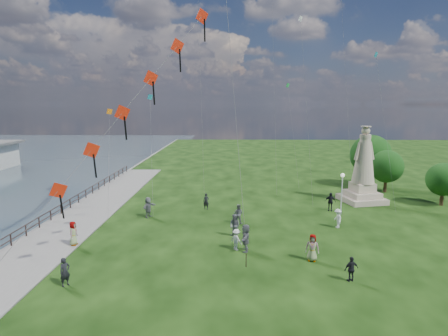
{
  "coord_description": "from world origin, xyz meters",
  "views": [
    {
      "loc": [
        -0.44,
        -19.3,
        10.15
      ],
      "look_at": [
        -1.0,
        8.0,
        5.5
      ],
      "focal_mm": 30.0,
      "sensor_mm": 36.0,
      "label": 1
    }
  ],
  "objects_px": {
    "person_0": "(65,272)",
    "person_1": "(235,226)",
    "lamppost": "(342,185)",
    "person_2": "(236,240)",
    "person_4": "(312,248)",
    "person_7": "(238,214)",
    "person_3": "(351,269)",
    "person_11": "(246,238)",
    "person_5": "(148,207)",
    "statue": "(363,174)",
    "person_9": "(330,202)",
    "person_8": "(338,218)",
    "person_6": "(206,201)",
    "person_10": "(73,235)"
  },
  "relations": [
    {
      "from": "person_2",
      "to": "statue",
      "type": "bearing_deg",
      "value": -89.07
    },
    {
      "from": "person_0",
      "to": "person_1",
      "type": "distance_m",
      "value": 12.62
    },
    {
      "from": "lamppost",
      "to": "person_2",
      "type": "distance_m",
      "value": 13.45
    },
    {
      "from": "person_4",
      "to": "person_8",
      "type": "xyz_separation_m",
      "value": [
        3.53,
        6.76,
        -0.1
      ]
    },
    {
      "from": "person_1",
      "to": "person_7",
      "type": "distance_m",
      "value": 3.36
    },
    {
      "from": "person_0",
      "to": "person_8",
      "type": "xyz_separation_m",
      "value": [
        18.22,
        10.51,
        -0.02
      ]
    },
    {
      "from": "statue",
      "to": "person_11",
      "type": "distance_m",
      "value": 18.86
    },
    {
      "from": "person_1",
      "to": "person_7",
      "type": "height_order",
      "value": "person_1"
    },
    {
      "from": "lamppost",
      "to": "person_4",
      "type": "relative_size",
      "value": 2.16
    },
    {
      "from": "lamppost",
      "to": "person_5",
      "type": "xyz_separation_m",
      "value": [
        -17.78,
        -1.3,
        -1.87
      ]
    },
    {
      "from": "person_6",
      "to": "person_4",
      "type": "bearing_deg",
      "value": -48.19
    },
    {
      "from": "person_7",
      "to": "person_11",
      "type": "height_order",
      "value": "person_11"
    },
    {
      "from": "person_3",
      "to": "person_11",
      "type": "xyz_separation_m",
      "value": [
        -5.96,
        4.45,
        0.22
      ]
    },
    {
      "from": "person_8",
      "to": "person_3",
      "type": "bearing_deg",
      "value": -19.5
    },
    {
      "from": "person_4",
      "to": "person_11",
      "type": "xyz_separation_m",
      "value": [
        -4.31,
        1.57,
        0.07
      ]
    },
    {
      "from": "person_5",
      "to": "person_7",
      "type": "distance_m",
      "value": 8.29
    },
    {
      "from": "statue",
      "to": "person_11",
      "type": "height_order",
      "value": "statue"
    },
    {
      "from": "person_0",
      "to": "person_1",
      "type": "relative_size",
      "value": 0.92
    },
    {
      "from": "person_2",
      "to": "person_8",
      "type": "bearing_deg",
      "value": -103.87
    },
    {
      "from": "person_5",
      "to": "person_2",
      "type": "bearing_deg",
      "value": -110.47
    },
    {
      "from": "person_1",
      "to": "person_7",
      "type": "xyz_separation_m",
      "value": [
        0.32,
        3.35,
        -0.05
      ]
    },
    {
      "from": "statue",
      "to": "person_0",
      "type": "relative_size",
      "value": 4.82
    },
    {
      "from": "person_5",
      "to": "person_6",
      "type": "bearing_deg",
      "value": -38.08
    },
    {
      "from": "person_4",
      "to": "person_2",
      "type": "bearing_deg",
      "value": 174.47
    },
    {
      "from": "person_4",
      "to": "person_11",
      "type": "bearing_deg",
      "value": 173.89
    },
    {
      "from": "person_0",
      "to": "person_9",
      "type": "xyz_separation_m",
      "value": [
        18.92,
        15.61,
        0.07
      ]
    },
    {
      "from": "person_8",
      "to": "person_11",
      "type": "relative_size",
      "value": 0.83
    },
    {
      "from": "person_0",
      "to": "person_1",
      "type": "bearing_deg",
      "value": -13.36
    },
    {
      "from": "person_0",
      "to": "person_5",
      "type": "distance_m",
      "value": 13.23
    },
    {
      "from": "person_5",
      "to": "statue",
      "type": "bearing_deg",
      "value": -50.96
    },
    {
      "from": "statue",
      "to": "person_3",
      "type": "height_order",
      "value": "statue"
    },
    {
      "from": "person_9",
      "to": "person_10",
      "type": "relative_size",
      "value": 1.02
    },
    {
      "from": "person_3",
      "to": "person_5",
      "type": "xyz_separation_m",
      "value": [
        -14.51,
        12.23,
        0.19
      ]
    },
    {
      "from": "person_8",
      "to": "person_9",
      "type": "relative_size",
      "value": 0.9
    },
    {
      "from": "person_4",
      "to": "person_7",
      "type": "relative_size",
      "value": 1.06
    },
    {
      "from": "statue",
      "to": "person_4",
      "type": "xyz_separation_m",
      "value": [
        -8.44,
        -15.32,
        -2.11
      ]
    },
    {
      "from": "person_0",
      "to": "person_7",
      "type": "xyz_separation_m",
      "value": [
        9.96,
        11.5,
        0.03
      ]
    },
    {
      "from": "person_4",
      "to": "person_6",
      "type": "distance_m",
      "value": 14.4
    },
    {
      "from": "person_0",
      "to": "person_8",
      "type": "bearing_deg",
      "value": -23.6
    },
    {
      "from": "person_2",
      "to": "person_5",
      "type": "height_order",
      "value": "person_5"
    },
    {
      "from": "person_3",
      "to": "person_1",
      "type": "bearing_deg",
      "value": -64.08
    },
    {
      "from": "person_0",
      "to": "person_9",
      "type": "height_order",
      "value": "person_9"
    },
    {
      "from": "statue",
      "to": "person_9",
      "type": "bearing_deg",
      "value": -153.75
    },
    {
      "from": "person_2",
      "to": "person_11",
      "type": "bearing_deg",
      "value": -149.9
    },
    {
      "from": "statue",
      "to": "person_3",
      "type": "bearing_deg",
      "value": -123.64
    },
    {
      "from": "person_5",
      "to": "person_10",
      "type": "relative_size",
      "value": 1.08
    },
    {
      "from": "person_5",
      "to": "person_3",
      "type": "bearing_deg",
      "value": -106.73
    },
    {
      "from": "person_1",
      "to": "person_3",
      "type": "xyz_separation_m",
      "value": [
        6.7,
        -7.27,
        -0.15
      ]
    },
    {
      "from": "person_4",
      "to": "person_11",
      "type": "relative_size",
      "value": 0.93
    },
    {
      "from": "person_4",
      "to": "person_1",
      "type": "bearing_deg",
      "value": 152.89
    }
  ]
}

